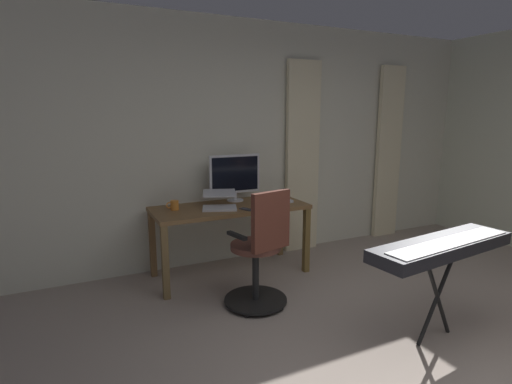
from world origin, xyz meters
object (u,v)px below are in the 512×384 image
(mug_tea, at_px, (174,205))
(computer_keyboard, at_px, (273,202))
(office_chair, at_px, (260,253))
(piano_keyboard, at_px, (442,248))
(desk, at_px, (230,215))
(cell_phone_by_monitor, at_px, (247,209))
(laptop, at_px, (219,202))
(computer_monitor, at_px, (235,175))

(mug_tea, bearing_deg, computer_keyboard, 170.82)
(office_chair, height_order, piano_keyboard, office_chair)
(computer_keyboard, bearing_deg, mug_tea, -9.18)
(desk, relative_size, computer_keyboard, 3.71)
(computer_keyboard, bearing_deg, office_chair, 54.97)
(mug_tea, bearing_deg, desk, 172.11)
(cell_phone_by_monitor, height_order, piano_keyboard, piano_keyboard)
(laptop, bearing_deg, cell_phone_by_monitor, 158.58)
(office_chair, height_order, mug_tea, office_chair)
(desk, bearing_deg, piano_keyboard, 116.70)
(office_chair, bearing_deg, piano_keyboard, -60.26)
(desk, bearing_deg, cell_phone_by_monitor, 110.79)
(mug_tea, distance_m, piano_keyboard, 2.41)
(desk, relative_size, computer_monitor, 2.76)
(laptop, bearing_deg, computer_keyboard, -164.94)
(desk, bearing_deg, mug_tea, -7.89)
(desk, distance_m, laptop, 0.20)
(cell_phone_by_monitor, bearing_deg, computer_monitor, -122.41)
(office_chair, distance_m, laptop, 0.82)
(laptop, bearing_deg, office_chair, 116.43)
(office_chair, xyz_separation_m, piano_keyboard, (-0.96, 1.03, 0.23))
(cell_phone_by_monitor, bearing_deg, laptop, -66.06)
(computer_keyboard, bearing_deg, desk, -10.75)
(office_chair, bearing_deg, desk, 73.84)
(desk, relative_size, cell_phone_by_monitor, 10.97)
(laptop, distance_m, cell_phone_by_monitor, 0.29)
(piano_keyboard, bearing_deg, office_chair, -53.25)
(piano_keyboard, bearing_deg, laptop, -65.87)
(computer_keyboard, xyz_separation_m, laptop, (0.58, -0.05, 0.05))
(cell_phone_by_monitor, bearing_deg, mug_tea, -49.96)
(laptop, relative_size, mug_tea, 3.57)
(laptop, height_order, cell_phone_by_monitor, laptop)
(mug_tea, bearing_deg, office_chair, 120.72)
(office_chair, distance_m, computer_monitor, 1.15)
(computer_monitor, bearing_deg, laptop, 42.43)
(computer_keyboard, xyz_separation_m, piano_keyboard, (-0.46, 1.74, -0.03))
(computer_monitor, distance_m, laptop, 0.43)
(cell_phone_by_monitor, bearing_deg, office_chair, 52.69)
(computer_keyboard, height_order, laptop, laptop)
(computer_monitor, height_order, computer_keyboard, computer_monitor)
(computer_monitor, relative_size, computer_keyboard, 1.34)
(mug_tea, relative_size, piano_keyboard, 0.10)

